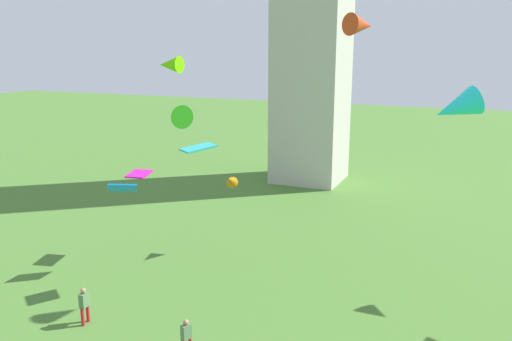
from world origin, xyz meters
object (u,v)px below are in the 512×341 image
(kite_flying_3, at_px, (139,174))
(kite_flying_6, at_px, (456,107))
(kite_flying_5, at_px, (188,119))
(kite_flying_4, at_px, (122,188))
(kite_flying_10, at_px, (231,181))
(kite_flying_2, at_px, (361,25))
(person_1, at_px, (84,304))
(kite_flying_1, at_px, (198,148))
(person_0, at_px, (186,335))
(kite_flying_8, at_px, (170,65))

(kite_flying_3, relative_size, kite_flying_6, 1.00)
(kite_flying_3, relative_size, kite_flying_5, 1.18)
(kite_flying_4, height_order, kite_flying_10, kite_flying_4)
(kite_flying_2, distance_m, kite_flying_4, 15.58)
(person_1, distance_m, kite_flying_4, 7.41)
(person_1, relative_size, kite_flying_4, 0.94)
(kite_flying_1, bearing_deg, person_0, 59.95)
(person_0, height_order, kite_flying_5, kite_flying_5)
(kite_flying_4, bearing_deg, kite_flying_10, -169.59)
(kite_flying_5, xyz_separation_m, kite_flying_10, (-2.91, 9.62, -5.18))
(kite_flying_8, bearing_deg, kite_flying_3, 2.82)
(person_1, distance_m, kite_flying_6, 18.10)
(kite_flying_5, bearing_deg, kite_flying_1, -75.08)
(kite_flying_6, xyz_separation_m, kite_flying_8, (-18.19, 10.95, 0.85))
(kite_flying_2, xyz_separation_m, kite_flying_8, (-13.10, 2.88, -2.16))
(person_1, bearing_deg, kite_flying_3, 13.16)
(person_0, relative_size, kite_flying_2, 0.86)
(person_0, xyz_separation_m, kite_flying_3, (-8.48, 8.72, 4.12))
(kite_flying_3, bearing_deg, kite_flying_5, -145.91)
(person_0, distance_m, kite_flying_3, 12.84)
(kite_flying_1, distance_m, kite_flying_3, 6.35)
(kite_flying_4, distance_m, kite_flying_5, 9.92)
(kite_flying_8, relative_size, kite_flying_10, 1.13)
(kite_flying_3, bearing_deg, kite_flying_8, -12.00)
(kite_flying_1, relative_size, kite_flying_2, 1.08)
(kite_flying_2, bearing_deg, person_1, 72.88)
(kite_flying_5, bearing_deg, kite_flying_3, -53.22)
(person_1, bearing_deg, person_0, -98.67)
(kite_flying_6, bearing_deg, kite_flying_1, -140.67)
(kite_flying_5, height_order, kite_flying_8, kite_flying_8)
(kite_flying_5, distance_m, kite_flying_10, 11.30)
(person_1, relative_size, kite_flying_5, 1.07)
(kite_flying_4, height_order, kite_flying_8, kite_flying_8)
(kite_flying_6, distance_m, kite_flying_8, 21.25)
(kite_flying_1, distance_m, kite_flying_10, 5.55)
(kite_flying_2, height_order, kite_flying_3, kite_flying_2)
(kite_flying_4, height_order, kite_flying_6, kite_flying_6)
(kite_flying_3, relative_size, kite_flying_4, 1.04)
(kite_flying_1, bearing_deg, kite_flying_2, 148.83)
(kite_flying_1, relative_size, kite_flying_10, 1.47)
(kite_flying_6, bearing_deg, person_0, -109.40)
(kite_flying_1, height_order, kite_flying_10, kite_flying_1)
(person_0, bearing_deg, kite_flying_10, -143.06)
(person_0, xyz_separation_m, kite_flying_2, (4.49, 9.84, 12.70))
(kite_flying_2, relative_size, kite_flying_6, 0.99)
(kite_flying_2, height_order, kite_flying_5, kite_flying_2)
(person_0, height_order, person_1, person_1)
(kite_flying_3, distance_m, kite_flying_5, 11.58)
(kite_flying_8, bearing_deg, kite_flying_6, 59.87)
(person_1, distance_m, kite_flying_8, 16.47)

